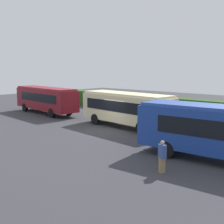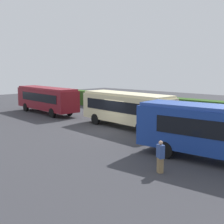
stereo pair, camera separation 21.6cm
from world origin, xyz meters
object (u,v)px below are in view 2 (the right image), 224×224
Objects in this scene: bus_cream at (126,108)px; person_left at (141,113)px; bus_maroon at (46,98)px; person_center at (160,156)px.

person_left is at bearing 109.95° from bus_cream.
bus_maroon reaches higher than person_center.
bus_maroon is 12.01m from bus_cream.
bus_cream is at bearing -54.21° from person_left.
bus_maroon is 1.07× the size of bus_cream.
person_center is (8.73, -7.56, -0.90)m from bus_cream.
bus_maroon is 22.05m from person_center.
person_center reaches higher than person_left.
person_center is (20.73, -7.44, -0.88)m from bus_maroon.
bus_maroon is at bearing -142.81° from person_left.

